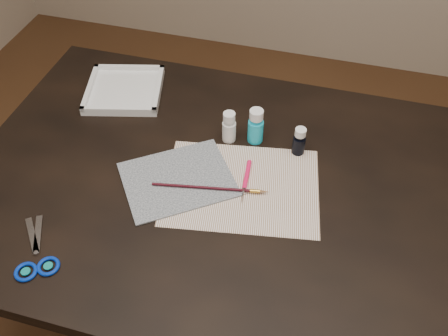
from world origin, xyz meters
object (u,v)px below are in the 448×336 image
(scissors, at_px, (32,248))
(palette_tray, at_px, (124,89))
(paint_bottle_white, at_px, (229,127))
(paint_bottle_navy, at_px, (299,141))
(canvas, at_px, (178,179))
(paper, at_px, (242,186))
(paint_bottle_cyan, at_px, (256,126))

(scissors, distance_m, palette_tray, 0.57)
(paint_bottle_white, distance_m, paint_bottle_navy, 0.19)
(canvas, bearing_deg, paint_bottle_navy, 33.39)
(scissors, bearing_deg, canvas, -80.62)
(canvas, relative_size, palette_tray, 1.22)
(paint_bottle_white, bearing_deg, paper, -64.58)
(canvas, bearing_deg, paper, 7.85)
(paint_bottle_navy, relative_size, scissors, 0.42)
(paper, height_order, paint_bottle_cyan, paint_bottle_cyan)
(canvas, height_order, scissors, scissors)
(canvas, relative_size, paint_bottle_white, 2.94)
(canvas, xyz_separation_m, paint_bottle_cyan, (0.15, 0.19, 0.05))
(palette_tray, bearing_deg, paint_bottle_navy, -11.71)
(scissors, bearing_deg, paper, -92.81)
(paint_bottle_cyan, bearing_deg, paint_bottle_white, -167.07)
(paper, distance_m, canvas, 0.16)
(paper, bearing_deg, paint_bottle_navy, 54.31)
(paint_bottle_white, relative_size, paint_bottle_navy, 1.11)
(paint_bottle_navy, bearing_deg, scissors, -138.16)
(paper, xyz_separation_m, paint_bottle_white, (-0.07, 0.16, 0.04))
(palette_tray, bearing_deg, paint_bottle_cyan, -12.81)
(paint_bottle_navy, distance_m, scissors, 0.68)
(paper, xyz_separation_m, canvas, (-0.16, -0.02, 0.00))
(paint_bottle_cyan, xyz_separation_m, paint_bottle_navy, (0.12, -0.02, -0.01))
(paper, height_order, scissors, scissors)
(palette_tray, bearing_deg, scissors, -87.33)
(paint_bottle_navy, bearing_deg, canvas, -146.61)
(canvas, xyz_separation_m, paint_bottle_white, (0.08, 0.18, 0.04))
(paper, xyz_separation_m, paint_bottle_cyan, (-0.01, 0.17, 0.05))
(canvas, xyz_separation_m, scissors, (-0.24, -0.28, 0.00))
(paper, distance_m, palette_tray, 0.50)
(scissors, bearing_deg, paint_bottle_cyan, -79.50)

